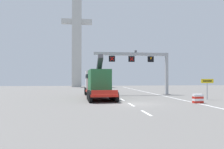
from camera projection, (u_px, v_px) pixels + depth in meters
The scene contains 8 objects.
ground at pixel (135, 104), 22.02m from camera, with size 112.00×112.00×0.00m, color slate.
lane_markings at pixel (107, 91), 43.87m from camera, with size 0.20×58.79×0.01m.
edge_line_right at pixel (157, 94), 34.68m from camera, with size 0.20×63.00×0.01m, color silver.
overhead_lane_gantry at pixel (142, 61), 33.96m from camera, with size 11.64×0.90×6.71m.
heavy_haul_truck_red at pixel (97, 82), 30.24m from camera, with size 3.51×14.14×5.30m.
exit_sign_yellow at pixel (207, 84), 26.19m from camera, with size 1.52×0.15×2.41m.
crash_barrier_striped at pixel (198, 99), 22.55m from camera, with size 1.03×0.55×0.90m.
bridge_pylon_distant at pixel (77, 33), 66.82m from camera, with size 9.00×2.00×31.34m.
Camera 1 is at (-4.98, -21.62, 2.47)m, focal length 36.00 mm.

